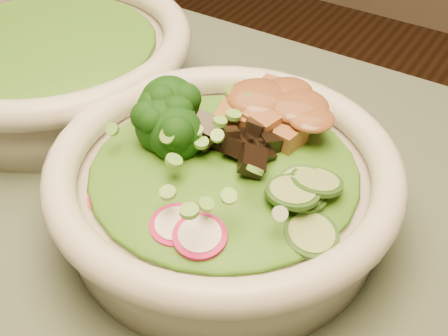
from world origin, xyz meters
The scene contains 11 objects.
salad_bowl centered at (0.00, 0.13, 0.79)m, with size 0.24×0.24×0.07m.
side_bowl centered at (-0.23, 0.19, 0.79)m, with size 0.26×0.26×0.07m.
lettuce_bed centered at (0.00, 0.13, 0.80)m, with size 0.18×0.18×0.02m, color #2A6B16.
side_lettuce centered at (-0.23, 0.19, 0.81)m, with size 0.17×0.17×0.02m, color #2A6B16.
broccoli_florets centered at (-0.06, 0.13, 0.82)m, with size 0.07×0.06×0.04m, color black, non-canonical shape.
radish_slices centered at (-0.01, 0.07, 0.81)m, with size 0.10×0.04×0.02m, color #B90E4F, non-canonical shape.
cucumber_slices centered at (0.05, 0.12, 0.82)m, with size 0.06×0.06×0.03m, color #8EAB5F, non-canonical shape.
mushroom_heap centered at (0.00, 0.14, 0.82)m, with size 0.06×0.06×0.04m, color black, non-canonical shape.
tofu_cubes centered at (0.00, 0.19, 0.82)m, with size 0.08×0.05×0.03m, color #955B31, non-canonical shape.
peanut_sauce centered at (0.00, 0.19, 0.83)m, with size 0.06×0.05×0.01m, color brown.
scallion_garnish centered at (0.00, 0.13, 0.83)m, with size 0.17×0.17×0.02m, color #6AB03E, non-canonical shape.
Camera 1 is at (0.17, -0.14, 1.07)m, focal length 50.00 mm.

